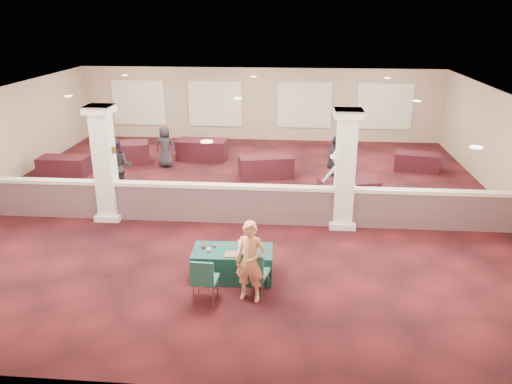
# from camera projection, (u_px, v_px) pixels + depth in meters

# --- Properties ---
(ground) EXTENTS (16.00, 16.00, 0.00)m
(ground) POSITION_uv_depth(u_px,v_px,m) (239.00, 202.00, 15.30)
(ground) COLOR #481215
(ground) RESTS_ON ground
(wall_back) EXTENTS (16.00, 0.04, 3.20)m
(wall_back) POSITION_uv_depth(u_px,v_px,m) (259.00, 104.00, 22.24)
(wall_back) COLOR gray
(wall_back) RESTS_ON ground
(wall_front) EXTENTS (16.00, 0.04, 3.20)m
(wall_front) POSITION_uv_depth(u_px,v_px,m) (174.00, 298.00, 7.26)
(wall_front) COLOR gray
(wall_front) RESTS_ON ground
(ceiling) EXTENTS (16.00, 16.00, 0.02)m
(ceiling) POSITION_uv_depth(u_px,v_px,m) (238.00, 98.00, 14.20)
(ceiling) COLOR white
(ceiling) RESTS_ON wall_back
(partition_wall) EXTENTS (15.60, 0.28, 1.10)m
(partition_wall) POSITION_uv_depth(u_px,v_px,m) (233.00, 203.00, 13.70)
(partition_wall) COLOR #5D3F4A
(partition_wall) RESTS_ON ground
(column_left) EXTENTS (0.72, 0.72, 3.20)m
(column_left) POSITION_uv_depth(u_px,v_px,m) (105.00, 163.00, 13.61)
(column_left) COLOR beige
(column_left) RESTS_ON ground
(column_right) EXTENTS (0.72, 0.72, 3.20)m
(column_right) POSITION_uv_depth(u_px,v_px,m) (345.00, 168.00, 13.10)
(column_right) COLOR beige
(column_right) RESTS_ON ground
(sconce_left) EXTENTS (0.12, 0.12, 0.18)m
(sconce_left) POSITION_uv_depth(u_px,v_px,m) (93.00, 149.00, 13.51)
(sconce_left) COLOR brown
(sconce_left) RESTS_ON column_left
(sconce_right) EXTENTS (0.12, 0.12, 0.18)m
(sconce_right) POSITION_uv_depth(u_px,v_px,m) (113.00, 150.00, 13.47)
(sconce_right) COLOR brown
(sconce_right) RESTS_ON column_left
(near_table) EXTENTS (1.76, 0.93, 0.66)m
(near_table) POSITION_uv_depth(u_px,v_px,m) (233.00, 264.00, 10.90)
(near_table) COLOR #103C37
(near_table) RESTS_ON ground
(conf_chair_main) EXTENTS (0.58, 0.59, 0.98)m
(conf_chair_main) POSITION_uv_depth(u_px,v_px,m) (254.00, 271.00, 10.12)
(conf_chair_main) COLOR #1C534F
(conf_chair_main) RESTS_ON ground
(conf_chair_side) EXTENTS (0.52, 0.52, 0.98)m
(conf_chair_side) POSITION_uv_depth(u_px,v_px,m) (204.00, 277.00, 9.85)
(conf_chair_side) COLOR #1C534F
(conf_chair_side) RESTS_ON ground
(woman) EXTENTS (0.68, 0.52, 1.69)m
(woman) POSITION_uv_depth(u_px,v_px,m) (250.00, 262.00, 9.91)
(woman) COLOR #DF7E60
(woman) RESTS_ON ground
(far_table_front_left) EXTENTS (1.71, 0.88, 0.69)m
(far_table_front_left) POSITION_uv_depth(u_px,v_px,m) (64.00, 166.00, 17.69)
(far_table_front_left) COLOR black
(far_table_front_left) RESTS_ON ground
(far_table_front_center) EXTENTS (2.02, 1.33, 0.75)m
(far_table_front_center) POSITION_uv_depth(u_px,v_px,m) (266.00, 166.00, 17.55)
(far_table_front_center) COLOR black
(far_table_front_center) RESTS_ON ground
(far_table_front_right) EXTENTS (1.93, 1.34, 0.71)m
(far_table_front_right) POSITION_uv_depth(u_px,v_px,m) (349.00, 191.00, 15.20)
(far_table_front_right) COLOR black
(far_table_front_right) RESTS_ON ground
(far_table_back_left) EXTENTS (2.18, 1.50, 0.81)m
(far_table_back_left) POSITION_uv_depth(u_px,v_px,m) (122.00, 153.00, 19.09)
(far_table_back_left) COLOR black
(far_table_back_left) RESTS_ON ground
(far_table_back_center) EXTENTS (1.96, 1.06, 0.78)m
(far_table_back_center) POSITION_uv_depth(u_px,v_px,m) (202.00, 150.00, 19.63)
(far_table_back_center) COLOR black
(far_table_back_center) RESTS_ON ground
(far_table_back_right) EXTENTS (1.73, 1.15, 0.64)m
(far_table_back_right) POSITION_uv_depth(u_px,v_px,m) (417.00, 162.00, 18.29)
(far_table_back_right) COLOR black
(far_table_back_right) RESTS_ON ground
(attendee_a) EXTENTS (0.96, 0.63, 1.85)m
(attendee_a) POSITION_uv_depth(u_px,v_px,m) (118.00, 168.00, 15.56)
(attendee_a) COLOR black
(attendee_a) RESTS_ON ground
(attendee_b) EXTENTS (1.23, 0.93, 1.75)m
(attendee_b) POSITION_uv_depth(u_px,v_px,m) (339.00, 178.00, 14.76)
(attendee_b) COLOR silver
(attendee_b) RESTS_ON ground
(attendee_c) EXTENTS (0.92, 1.16, 1.78)m
(attendee_c) POSITION_uv_depth(u_px,v_px,m) (335.00, 163.00, 16.16)
(attendee_c) COLOR black
(attendee_c) RESTS_ON ground
(attendee_d) EXTENTS (0.79, 0.47, 1.54)m
(attendee_d) POSITION_uv_depth(u_px,v_px,m) (165.00, 147.00, 18.56)
(attendee_d) COLOR black
(attendee_d) RESTS_ON ground
(laptop_base) EXTENTS (0.31, 0.22, 0.02)m
(laptop_base) POSITION_uv_depth(u_px,v_px,m) (245.00, 251.00, 10.73)
(laptop_base) COLOR silver
(laptop_base) RESTS_ON near_table
(laptop_screen) EXTENTS (0.30, 0.02, 0.20)m
(laptop_screen) POSITION_uv_depth(u_px,v_px,m) (245.00, 244.00, 10.79)
(laptop_screen) COLOR silver
(laptop_screen) RESTS_ON near_table
(screen_glow) EXTENTS (0.27, 0.01, 0.17)m
(screen_glow) POSITION_uv_depth(u_px,v_px,m) (245.00, 245.00, 10.79)
(screen_glow) COLOR silver
(screen_glow) RESTS_ON near_table
(knitting) EXTENTS (0.37, 0.29, 0.03)m
(knitting) POSITION_uv_depth(u_px,v_px,m) (234.00, 254.00, 10.57)
(knitting) COLOR orange
(knitting) RESTS_ON near_table
(yarn_cream) EXTENTS (0.10, 0.10, 0.10)m
(yarn_cream) POSITION_uv_depth(u_px,v_px,m) (209.00, 249.00, 10.70)
(yarn_cream) COLOR beige
(yarn_cream) RESTS_ON near_table
(yarn_red) EXTENTS (0.09, 0.09, 0.09)m
(yarn_red) POSITION_uv_depth(u_px,v_px,m) (203.00, 247.00, 10.84)
(yarn_red) COLOR #5C1217
(yarn_red) RESTS_ON near_table
(yarn_grey) EXTENTS (0.09, 0.09, 0.09)m
(yarn_grey) POSITION_uv_depth(u_px,v_px,m) (214.00, 246.00, 10.89)
(yarn_grey) COLOR #4E4E53
(yarn_grey) RESTS_ON near_table
(scissors) EXTENTS (0.11, 0.03, 0.01)m
(scissors) POSITION_uv_depth(u_px,v_px,m) (259.00, 256.00, 10.52)
(scissors) COLOR red
(scissors) RESTS_ON near_table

